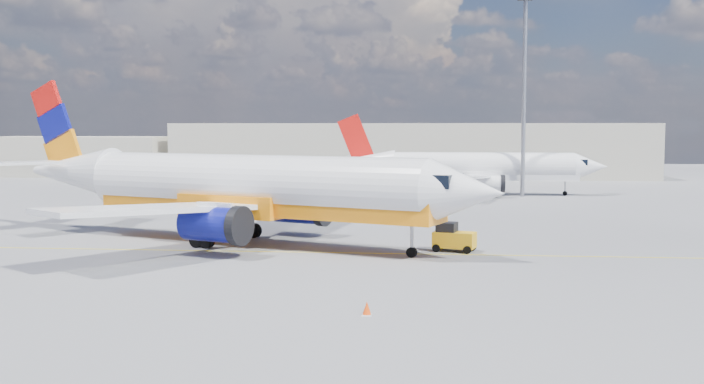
# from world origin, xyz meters

# --- Properties ---
(ground) EXTENTS (240.00, 240.00, 0.00)m
(ground) POSITION_xyz_m (0.00, 0.00, 0.00)
(ground) COLOR #57585C
(ground) RESTS_ON ground
(taxi_line) EXTENTS (70.00, 0.15, 0.01)m
(taxi_line) POSITION_xyz_m (0.00, 3.00, 0.01)
(taxi_line) COLOR yellow
(taxi_line) RESTS_ON ground
(terminal_main) EXTENTS (70.00, 14.00, 8.00)m
(terminal_main) POSITION_xyz_m (5.00, 75.00, 4.00)
(terminal_main) COLOR beige
(terminal_main) RESTS_ON ground
(terminal_annex) EXTENTS (26.00, 10.00, 6.00)m
(terminal_annex) POSITION_xyz_m (-45.00, 72.00, 3.00)
(terminal_annex) COLOR beige
(terminal_annex) RESTS_ON ground
(main_jet) EXTENTS (35.81, 27.06, 10.96)m
(main_jet) POSITION_xyz_m (-4.49, 6.13, 3.65)
(main_jet) COLOR white
(main_jet) RESTS_ON ground
(second_jet) EXTENTS (29.57, 23.39, 8.96)m
(second_jet) POSITION_xyz_m (12.79, 44.28, 2.99)
(second_jet) COLOR white
(second_jet) RESTS_ON ground
(gse_tug) EXTENTS (2.73, 2.11, 1.75)m
(gse_tug) POSITION_xyz_m (9.07, 4.22, 0.83)
(gse_tug) COLOR black
(gse_tug) RESTS_ON ground
(traffic_cone) EXTENTS (0.40, 0.40, 0.56)m
(traffic_cone) POSITION_xyz_m (5.11, -12.34, 0.27)
(traffic_cone) COLOR white
(traffic_cone) RESTS_ON ground
(floodlight_mast) EXTENTS (1.56, 1.56, 21.39)m
(floodlight_mast) POSITION_xyz_m (17.77, 42.30, 12.82)
(floodlight_mast) COLOR #95959C
(floodlight_mast) RESTS_ON ground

